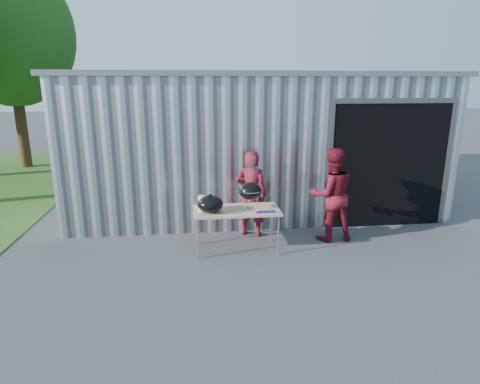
{
  "coord_description": "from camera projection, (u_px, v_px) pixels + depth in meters",
  "views": [
    {
      "loc": [
        -0.62,
        -5.83,
        2.86
      ],
      "look_at": [
        0.17,
        0.84,
        1.05
      ],
      "focal_mm": 30.0,
      "sensor_mm": 36.0,
      "label": 1
    }
  ],
  "objects": [
    {
      "name": "building",
      "position": [
        251.0,
        136.0,
        10.5
      ],
      "size": [
        8.2,
        6.2,
        3.1
      ],
      "color": "silver",
      "rests_on": "ground"
    },
    {
      "name": "ground",
      "position": [
        235.0,
        269.0,
        6.4
      ],
      "size": [
        80.0,
        80.0,
        0.0
      ],
      "primitive_type": "plane",
      "color": "#3D3D3F"
    },
    {
      "name": "person_cook",
      "position": [
        251.0,
        194.0,
        7.66
      ],
      "size": [
        0.71,
        0.6,
        1.66
      ],
      "primitive_type": "imported",
      "rotation": [
        0.0,
        0.0,
        2.75
      ],
      "color": "maroon",
      "rests_on": "ground"
    },
    {
      "name": "folding_table",
      "position": [
        236.0,
        212.0,
        6.99
      ],
      "size": [
        1.5,
        0.75,
        0.75
      ],
      "color": "tan",
      "rests_on": "ground"
    },
    {
      "name": "grill_lid",
      "position": [
        210.0,
        204.0,
        6.79
      ],
      "size": [
        0.44,
        0.44,
        0.32
      ],
      "color": "black",
      "rests_on": "folding_table"
    },
    {
      "name": "person_bystander",
      "position": [
        331.0,
        195.0,
        7.43
      ],
      "size": [
        0.89,
        0.72,
        1.75
      ],
      "primitive_type": "imported",
      "rotation": [
        0.0,
        0.0,
        3.21
      ],
      "color": "maroon",
      "rests_on": "ground"
    },
    {
      "name": "white_tub",
      "position": [
        204.0,
        205.0,
        7.08
      ],
      "size": [
        0.2,
        0.15,
        0.1
      ],
      "primitive_type": "cube",
      "color": "white",
      "rests_on": "folding_table"
    },
    {
      "name": "kettle_grill",
      "position": [
        250.0,
        185.0,
        6.88
      ],
      "size": [
        0.41,
        0.41,
        0.93
      ],
      "color": "black",
      "rests_on": "folding_table"
    },
    {
      "name": "foil_box",
      "position": [
        266.0,
        211.0,
        6.79
      ],
      "size": [
        0.32,
        0.05,
        0.06
      ],
      "color": "#1A1DA9",
      "rests_on": "folding_table"
    },
    {
      "name": "paper_towels",
      "position": [
        202.0,
        204.0,
        6.83
      ],
      "size": [
        0.12,
        0.12,
        0.28
      ],
      "primitive_type": "cylinder",
      "color": "white",
      "rests_on": "folding_table"
    },
    {
      "name": "tree_far",
      "position": [
        9.0,
        33.0,
        13.12
      ],
      "size": [
        4.15,
        4.15,
        6.87
      ],
      "color": "#442D19",
      "rests_on": "ground"
    }
  ]
}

